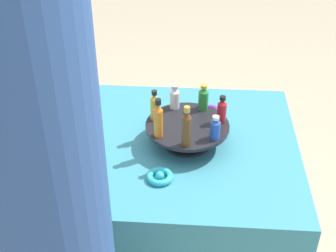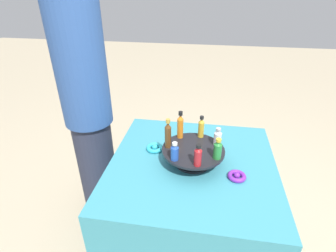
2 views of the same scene
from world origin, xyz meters
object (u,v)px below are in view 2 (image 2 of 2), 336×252
bottle_orange (180,126)px  ribbon_bow_teal (155,148)px  bottle_gold (201,127)px  person_figure (86,99)px  display_stand (193,154)px  bottle_brown (168,134)px  bottle_red (198,156)px  bottle_blue (175,152)px  bottle_clear (218,137)px  ribbon_bow_purple (237,176)px  bottle_green (218,149)px

bottle_orange → ribbon_bow_teal: 0.19m
bottle_gold → person_figure: (-0.18, -0.70, 0.03)m
display_stand → bottle_brown: size_ratio=1.99×
bottle_red → ribbon_bow_teal: bottle_red is taller
bottle_orange → person_figure: 0.63m
bottle_blue → bottle_clear: bearing=128.1°
display_stand → person_figure: person_figure is taller
display_stand → bottle_gold: size_ratio=2.57×
bottle_orange → ribbon_bow_teal: bottle_orange is taller
bottle_gold → bottle_red: (0.24, -0.00, -0.01)m
bottle_orange → bottle_red: size_ratio=1.39×
bottle_orange → bottle_blue: 0.20m
person_figure → bottle_clear: bearing=6.6°
ribbon_bow_purple → person_figure: bearing=-113.3°
bottle_clear → ribbon_bow_teal: (-0.03, -0.32, -0.12)m
bottle_gold → display_stand: bearing=-13.3°
bottle_green → bottle_clear: bottle_green is taller
bottle_red → ribbon_bow_teal: 0.34m
bottle_clear → bottle_red: size_ratio=0.90×
bottle_gold → ribbon_bow_purple: size_ratio=1.39×
bottle_brown → bottle_blue: 0.11m
bottle_green → bottle_gold: size_ratio=0.87×
bottle_gold → bottle_red: bearing=-0.4°
bottle_brown → ribbon_bow_teal: bottle_brown is taller
bottle_brown → ribbon_bow_teal: bearing=-133.7°
bottle_green → bottle_orange: bottle_orange is taller
display_stand → bottle_blue: 0.14m
bottle_orange → person_figure: (-0.20, -0.60, 0.02)m
bottle_orange → ribbon_bow_teal: bearing=-83.5°
display_stand → bottle_clear: bearing=115.3°
display_stand → person_figure: 0.75m
display_stand → ribbon_bow_purple: 0.23m
bottle_gold → bottle_blue: 0.24m
ribbon_bow_teal → person_figure: bearing=-114.9°
bottle_blue → ribbon_bow_purple: bottle_blue is taller
bottle_clear → bottle_blue: size_ratio=1.06×
bottle_blue → person_figure: 0.72m
bottle_clear → bottle_red: bottle_red is taller
ribbon_bow_teal → person_figure: person_figure is taller
bottle_red → display_stand: bearing=-167.6°
bottle_brown → bottle_orange: bearing=153.9°
bottle_clear → ribbon_bow_teal: bottle_clear is taller
display_stand → bottle_gold: (-0.12, 0.03, 0.08)m
bottle_brown → person_figure: person_figure is taller
bottle_green → bottle_red: bearing=-51.9°
bottle_green → bottle_clear: bearing=179.6°
bottle_gold → ribbon_bow_teal: bottle_gold is taller
bottle_green → bottle_gold: 0.20m
display_stand → ribbon_bow_teal: size_ratio=3.37×
bottle_orange → bottle_blue: bearing=-0.4°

